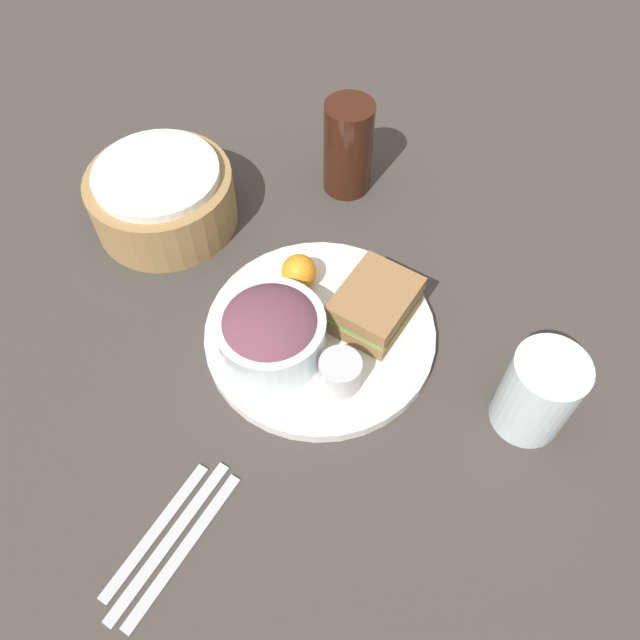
# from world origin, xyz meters

# --- Properties ---
(ground_plane) EXTENTS (4.00, 4.00, 0.00)m
(ground_plane) POSITION_xyz_m (0.00, 0.00, 0.00)
(ground_plane) COLOR #3D3833
(plate) EXTENTS (0.28, 0.28, 0.02)m
(plate) POSITION_xyz_m (0.00, 0.00, 0.01)
(plate) COLOR white
(plate) RESTS_ON ground_plane
(sandwich) EXTENTS (0.12, 0.10, 0.05)m
(sandwich) POSITION_xyz_m (0.06, -0.03, 0.04)
(sandwich) COLOR olive
(sandwich) RESTS_ON plate
(salad_bowl) EXTENTS (0.13, 0.13, 0.07)m
(salad_bowl) POSITION_xyz_m (-0.06, 0.02, 0.05)
(salad_bowl) COLOR silver
(salad_bowl) RESTS_ON plate
(dressing_cup) EXTENTS (0.05, 0.05, 0.04)m
(dressing_cup) POSITION_xyz_m (-0.03, -0.07, 0.04)
(dressing_cup) COLOR #B7B7BC
(dressing_cup) RESTS_ON plate
(orange_wedge) EXTENTS (0.04, 0.04, 0.04)m
(orange_wedge) POSITION_xyz_m (0.03, 0.07, 0.04)
(orange_wedge) COLOR orange
(orange_wedge) RESTS_ON plate
(drink_glass) EXTENTS (0.07, 0.07, 0.14)m
(drink_glass) POSITION_xyz_m (0.21, 0.17, 0.07)
(drink_glass) COLOR #38190F
(drink_glass) RESTS_ON ground_plane
(bread_basket) EXTENTS (0.19, 0.19, 0.09)m
(bread_basket) POSITION_xyz_m (-0.02, 0.29, 0.04)
(bread_basket) COLOR #997547
(bread_basket) RESTS_ON ground_plane
(fork) EXTENTS (0.17, 0.06, 0.01)m
(fork) POSITION_xyz_m (-0.27, -0.09, 0.00)
(fork) COLOR #B2B2B7
(fork) RESTS_ON ground_plane
(knife) EXTENTS (0.18, 0.06, 0.01)m
(knife) POSITION_xyz_m (-0.28, -0.08, 0.00)
(knife) COLOR #B2B2B7
(knife) RESTS_ON ground_plane
(spoon) EXTENTS (0.16, 0.05, 0.01)m
(spoon) POSITION_xyz_m (-0.28, -0.06, 0.00)
(spoon) COLOR #B2B2B7
(spoon) RESTS_ON ground_plane
(water_glass) EXTENTS (0.08, 0.08, 0.11)m
(water_glass) POSITION_xyz_m (0.10, -0.24, 0.06)
(water_glass) COLOR silver
(water_glass) RESTS_ON ground_plane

